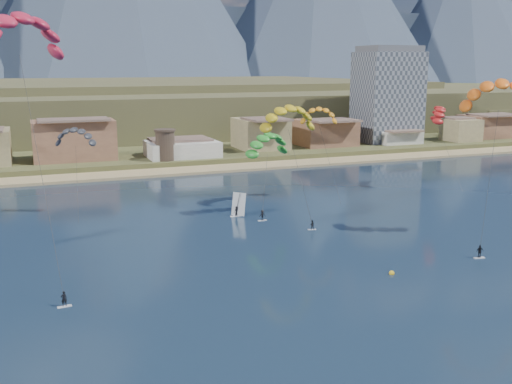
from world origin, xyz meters
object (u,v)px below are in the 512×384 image
windsurfer (237,209)px  kitesurfer_yellow (289,114)px  watchtower (165,145)px  apartment_tower (387,95)px  kitesurfer_orange (500,91)px  kitesurfer_green (267,141)px  kitesurfer_red (17,29)px  buoy (392,273)px

windsurfer → kitesurfer_yellow: bearing=-22.8°
watchtower → apartment_tower: bearing=9.9°
kitesurfer_yellow → kitesurfer_orange: 35.16m
kitesurfer_green → windsurfer: kitesurfer_green is taller
apartment_tower → windsurfer: size_ratio=7.30×
kitesurfer_red → kitesurfer_orange: size_ratio=1.30×
kitesurfer_red → kitesurfer_yellow: size_ratio=1.63×
kitesurfer_orange → windsurfer: size_ratio=6.31×
kitesurfer_orange → buoy: 36.16m
apartment_tower → kitesurfer_green: 95.59m
apartment_tower → kitesurfer_yellow: size_ratio=1.45×
apartment_tower → kitesurfer_green: apartment_tower is taller
kitesurfer_yellow → kitesurfer_green: kitesurfer_yellow is taller
kitesurfer_yellow → windsurfer: bearing=157.2°
apartment_tower → kitesurfer_red: bearing=-141.9°
kitesurfer_yellow → kitesurfer_green: (0.26, 10.61, -6.11)m
watchtower → kitesurfer_red: kitesurfer_red is taller
windsurfer → buoy: size_ratio=5.92×
kitesurfer_red → kitesurfer_green: size_ratio=2.02×
kitesurfer_red → buoy: kitesurfer_red is taller
watchtower → kitesurfer_orange: bearing=-67.2°
apartment_tower → windsurfer: 107.98m
kitesurfer_orange → kitesurfer_green: 43.84m
apartment_tower → kitesurfer_green: (-70.38, -64.50, -4.97)m
watchtower → kitesurfer_green: bearing=-79.2°
windsurfer → kitesurfer_orange: bearing=-37.7°
watchtower → windsurfer: bearing=-89.2°
apartment_tower → kitesurfer_red: size_ratio=0.89×
watchtower → kitesurfer_green: 51.81m
apartment_tower → kitesurfer_orange: apartment_tower is taller
kitesurfer_green → buoy: kitesurfer_green is taller
apartment_tower → windsurfer: (-79.24, -71.49, -16.43)m
kitesurfer_green → buoy: bearing=-89.7°
watchtower → kitesurfer_orange: kitesurfer_orange is taller
watchtower → buoy: bearing=-84.0°
kitesurfer_red → windsurfer: size_ratio=8.20×
watchtower → kitesurfer_yellow: 63.09m
kitesurfer_yellow → kitesurfer_orange: (26.01, -23.18, 4.69)m
apartment_tower → watchtower: size_ratio=3.72×
watchtower → windsurfer: (0.76, -57.49, -4.98)m
windsurfer → buoy: (9.08, -36.90, -1.27)m
kitesurfer_red → buoy: 57.85m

